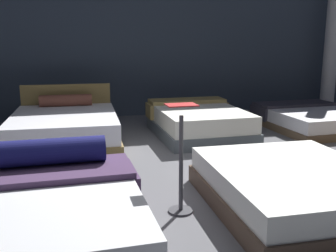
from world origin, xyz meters
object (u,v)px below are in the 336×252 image
Objects in this scene: bed_1 at (55,211)px; bed_2 at (294,188)px; bed_5 at (65,128)px; price_sign at (181,172)px; support_pillar at (332,35)px; bed_7 at (311,119)px; bed_6 at (198,122)px.

bed_2 is at bearing -0.77° from bed_1.
price_sign reaches higher than bed_5.
bed_1 reaches higher than bed_2.
bed_1 is 0.55× the size of support_pillar.
bed_6 is at bearing 177.96° from bed_7.
support_pillar reaches higher than bed_6.
bed_2 is 3.83m from bed_7.
bed_2 is 1.14m from price_sign.
bed_1 is at bearing -142.22° from support_pillar.
bed_1 is 0.98× the size of bed_6.
bed_5 is at bearing 110.22° from price_sign.
bed_6 is (2.24, 0.02, -0.01)m from bed_5.
support_pillar is (1.55, 1.67, 1.57)m from bed_7.
price_sign is at bearing -137.34° from support_pillar.
price_sign is (-1.10, 0.19, 0.21)m from bed_2.
price_sign is (1.16, 0.17, 0.19)m from bed_1.
bed_6 reaches higher than bed_2.
bed_5 is 6.41m from support_pillar.
bed_7 is 2.77m from support_pillar.
bed_7 is (4.55, 3.06, -0.03)m from bed_1.
price_sign is at bearing -141.11° from bed_7.
bed_2 is at bearing -91.03° from bed_6.
bed_5 is at bearing 87.79° from bed_1.
bed_2 is at bearing -128.17° from bed_7.
bed_7 is 1.86× the size of price_sign.
bed_1 is at bearing -126.88° from bed_6.
bed_1 is 0.90× the size of bed_5.
price_sign reaches higher than bed_2.
bed_5 is at bearing 126.94° from bed_2.
bed_1 is 2.26m from bed_2.
bed_7 is 0.56× the size of support_pillar.
support_pillar reaches higher than bed_5.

